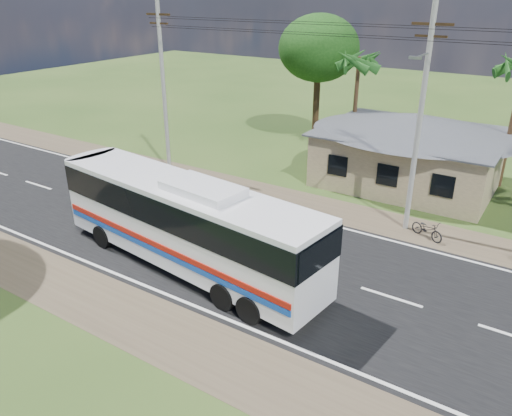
{
  "coord_description": "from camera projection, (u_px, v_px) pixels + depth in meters",
  "views": [
    {
      "loc": [
        9.05,
        -16.85,
        11.22
      ],
      "look_at": [
        -2.53,
        1.0,
        1.82
      ],
      "focal_mm": 35.0,
      "sensor_mm": 36.0,
      "label": 1
    }
  ],
  "objects": [
    {
      "name": "road",
      "position": [
        292.0,
        266.0,
        21.96
      ],
      "size": [
        120.0,
        16.0,
        0.03
      ],
      "color": "black",
      "rests_on": "ground"
    },
    {
      "name": "house",
      "position": [
        411.0,
        142.0,
        30.38
      ],
      "size": [
        12.4,
        10.0,
        5.0
      ],
      "color": "tan",
      "rests_on": "ground"
    },
    {
      "name": "small_car",
      "position": [
        106.0,
        176.0,
        30.52
      ],
      "size": [
        3.22,
        4.46,
        1.41
      ],
      "primitive_type": "imported",
      "rotation": [
        0.0,
        0.0,
        -0.42
      ],
      "color": "#2C2B2E",
      "rests_on": "ground"
    },
    {
      "name": "coach_bus",
      "position": [
        186.0,
        218.0,
        20.94
      ],
      "size": [
        13.62,
        4.42,
        4.16
      ],
      "rotation": [
        0.0,
        0.0,
        -0.12
      ],
      "color": "white",
      "rests_on": "ground"
    },
    {
      "name": "ground",
      "position": [
        292.0,
        266.0,
        21.97
      ],
      "size": [
        120.0,
        120.0,
        0.0
      ],
      "primitive_type": "plane",
      "color": "#294418",
      "rests_on": "ground"
    },
    {
      "name": "tree_behind_house",
      "position": [
        319.0,
        49.0,
        36.89
      ],
      "size": [
        6.0,
        6.0,
        9.61
      ],
      "color": "#47301E",
      "rests_on": "ground"
    },
    {
      "name": "utility_poles",
      "position": [
        413.0,
        115.0,
        23.29
      ],
      "size": [
        32.8,
        2.22,
        11.0
      ],
      "color": "#9E9E99",
      "rests_on": "ground"
    },
    {
      "name": "motorcycle",
      "position": [
        427.0,
        229.0,
        24.25
      ],
      "size": [
        1.91,
        1.33,
        0.95
      ],
      "primitive_type": "imported",
      "rotation": [
        0.0,
        0.0,
        1.14
      ],
      "color": "black",
      "rests_on": "ground"
    },
    {
      "name": "palm_far",
      "position": [
        359.0,
        62.0,
        33.54
      ],
      "size": [
        2.8,
        2.8,
        7.7
      ],
      "color": "#47301E",
      "rests_on": "ground"
    }
  ]
}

